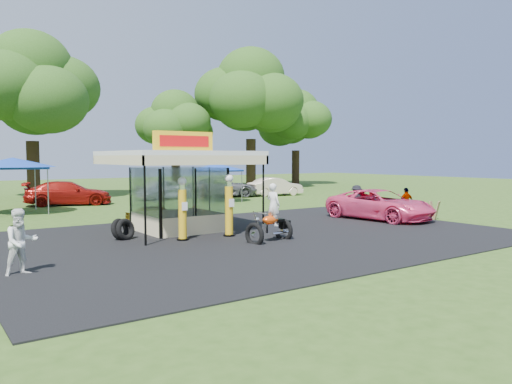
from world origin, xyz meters
TOP-DOWN VIEW (x-y plane):
  - ground at (0.00, 0.00)m, footprint 120.00×120.00m
  - asphalt_apron at (0.00, 2.00)m, footprint 20.00×14.00m
  - gas_station_kiosk at (-2.00, 4.99)m, footprint 5.40×5.40m
  - gas_pump_left at (-2.97, 2.72)m, footprint 0.45×0.45m
  - gas_pump_right at (-1.04, 2.54)m, footprint 0.46×0.46m
  - motorcycle at (-0.31, 0.72)m, footprint 1.97×1.21m
  - spare_tires at (-4.75, 4.15)m, footprint 1.08×0.87m
  - a_frame_sign at (10.31, 1.24)m, footprint 0.57×0.65m
  - kiosk_car at (-2.00, 7.20)m, footprint 2.82×1.13m
  - pink_sedan at (7.96, 2.74)m, footprint 3.03×5.69m
  - spectator_west at (-8.92, 0.31)m, footprint 0.98×0.82m
  - spectator_east_a at (8.12, 4.48)m, footprint 1.12×0.70m
  - spectator_east_b at (10.27, 2.95)m, footprint 0.95×0.56m
  - bg_car_b at (-2.71, 19.62)m, footprint 5.80×3.62m
  - bg_car_c at (4.41, 20.07)m, footprint 4.76×2.64m
  - bg_car_d at (9.08, 19.63)m, footprint 6.08×4.43m
  - bg_car_e at (13.28, 18.31)m, footprint 4.65×2.22m
  - tent_west at (-6.50, 16.22)m, footprint 4.45×4.45m
  - tent_east at (6.49, 16.16)m, footprint 3.85×3.85m
  - oak_far_c at (-3.42, 26.62)m, footprint 10.44×10.44m
  - oak_far_d at (10.11, 30.08)m, footprint 7.89×7.89m
  - oak_far_e at (17.43, 27.84)m, footprint 11.60×11.60m
  - oak_far_f at (25.38, 30.33)m, footprint 8.82×8.82m

SIDE VIEW (x-z plane):
  - ground at x=0.00m, z-range 0.00..0.00m
  - asphalt_apron at x=0.00m, z-range 0.00..0.04m
  - spare_tires at x=-4.75m, z-range -0.01..0.85m
  - a_frame_sign at x=10.31m, z-range 0.01..0.93m
  - kiosk_car at x=-2.00m, z-range 0.00..0.96m
  - bg_car_e at x=13.28m, z-range 0.00..1.47m
  - pink_sedan at x=7.96m, z-range 0.00..1.52m
  - spectator_east_b at x=10.27m, z-range 0.00..1.52m
  - bg_car_c at x=4.41m, z-range 0.00..1.53m
  - bg_car_d at x=9.08m, z-range 0.00..1.54m
  - bg_car_b at x=-2.71m, z-range 0.00..1.57m
  - spectator_east_a at x=8.12m, z-range 0.00..1.66m
  - motorcycle at x=-0.31m, z-range -0.25..2.00m
  - spectator_west at x=-8.92m, z-range 0.00..1.78m
  - gas_pump_left at x=-2.97m, z-range -0.05..2.35m
  - gas_pump_right at x=-1.04m, z-range -0.05..2.42m
  - gas_station_kiosk at x=-2.00m, z-range -0.31..3.87m
  - tent_east at x=6.49m, z-range 1.09..3.78m
  - tent_west at x=-6.50m, z-range 1.26..4.37m
  - oak_far_d at x=10.11m, z-range 1.29..10.68m
  - oak_far_f at x=25.38m, z-range 1.51..12.14m
  - oak_far_c at x=-3.42m, z-range 1.66..13.96m
  - oak_far_e at x=17.43m, z-range 1.91..15.72m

